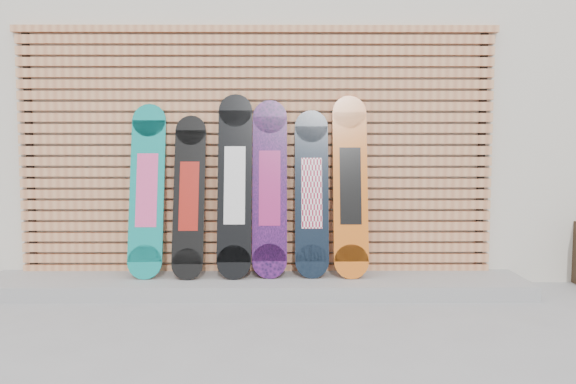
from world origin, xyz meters
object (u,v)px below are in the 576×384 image
at_px(snowboard_0, 147,190).
at_px(snowboard_1, 189,196).
at_px(snowboard_5, 350,186).
at_px(snowboard_4, 312,193).
at_px(snowboard_2, 235,185).
at_px(snowboard_3, 270,188).

xyz_separation_m(snowboard_0, snowboard_1, (0.36, -0.01, -0.05)).
relative_size(snowboard_0, snowboard_5, 0.95).
distance_m(snowboard_4, snowboard_5, 0.34).
distance_m(snowboard_1, snowboard_2, 0.40).
bearing_deg(snowboard_3, snowboard_1, -178.12).
bearing_deg(snowboard_2, snowboard_4, 1.62).
distance_m(snowboard_1, snowboard_4, 1.06).
relative_size(snowboard_1, snowboard_5, 0.89).
xyz_separation_m(snowboard_2, snowboard_4, (0.66, 0.02, -0.07)).
xyz_separation_m(snowboard_2, snowboard_3, (0.30, 0.02, -0.03)).
relative_size(snowboard_4, snowboard_5, 0.92).
height_order(snowboard_2, snowboard_5, snowboard_2).
xyz_separation_m(snowboard_0, snowboard_2, (0.76, -0.01, 0.04)).
distance_m(snowboard_2, snowboard_4, 0.67).
distance_m(snowboard_1, snowboard_3, 0.70).
bearing_deg(snowboard_3, snowboard_5, -0.64).
relative_size(snowboard_0, snowboard_3, 0.98).
xyz_separation_m(snowboard_3, snowboard_4, (0.36, 0.00, -0.04)).
relative_size(snowboard_0, snowboard_4, 1.04).
bearing_deg(snowboard_2, snowboard_0, 179.55).
relative_size(snowboard_2, snowboard_3, 1.03).
bearing_deg(snowboard_1, snowboard_0, 178.15).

